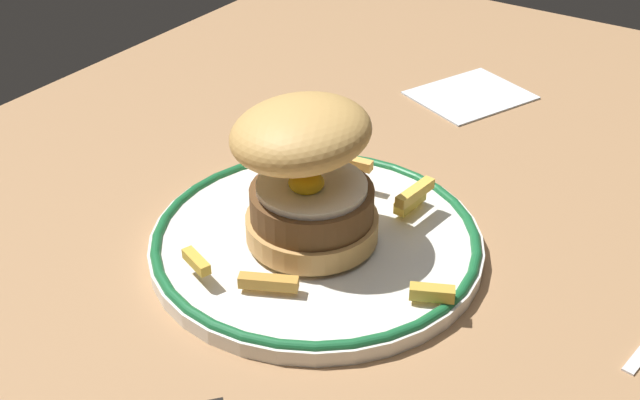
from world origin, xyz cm
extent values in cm
cube|color=#9F754E|center=(0.00, 0.00, -2.00)|extent=(124.44, 81.23, 4.00)
cylinder|color=white|center=(2.07, -0.35, 0.60)|extent=(25.22, 25.22, 1.20)
torus|color=#196033|center=(2.07, -0.35, 1.20)|extent=(24.82, 24.82, 0.80)
cylinder|color=tan|center=(1.52, -0.09, 2.50)|extent=(9.87, 9.87, 1.80)
cylinder|color=brown|center=(1.52, -0.09, 4.55)|extent=(9.11, 9.11, 2.30)
cylinder|color=white|center=(1.52, -0.09, 5.95)|extent=(8.08, 8.08, 0.50)
ellipsoid|color=yellow|center=(0.86, -0.21, 6.62)|extent=(2.60, 2.60, 1.40)
ellipsoid|color=tan|center=(1.54, 0.95, 10.01)|extent=(13.02, 13.29, 5.53)
cube|color=gold|center=(9.06, -4.21, 2.08)|extent=(3.35, 1.24, 0.97)
cube|color=gold|center=(-6.83, 4.00, 2.78)|extent=(1.71, 2.90, 0.79)
cube|color=#C78B37|center=(-5.17, -0.95, 2.04)|extent=(2.61, 4.09, 0.88)
cube|color=#EBB14F|center=(9.40, 2.62, 2.03)|extent=(3.22, 1.41, 0.86)
cube|color=gold|center=(-0.29, -10.77, 2.07)|extent=(2.17, 3.14, 0.95)
cube|color=gold|center=(8.15, 8.21, 3.57)|extent=(4.78, 0.97, 0.79)
cube|color=gold|center=(6.11, 5.67, 2.05)|extent=(4.59, 2.41, 0.91)
cube|color=gold|center=(9.18, 7.30, 2.00)|extent=(1.35, 3.61, 0.80)
cube|color=#E9AD51|center=(9.31, 1.67, 3.66)|extent=(1.38, 4.08, 0.83)
cube|color=#EBB947|center=(8.14, -5.03, 3.70)|extent=(4.20, 1.33, 0.84)
cube|color=silver|center=(33.24, 1.56, 0.20)|extent=(13.95, 12.73, 0.40)
camera|label=1|loc=(-38.57, -27.51, 36.44)|focal=44.84mm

